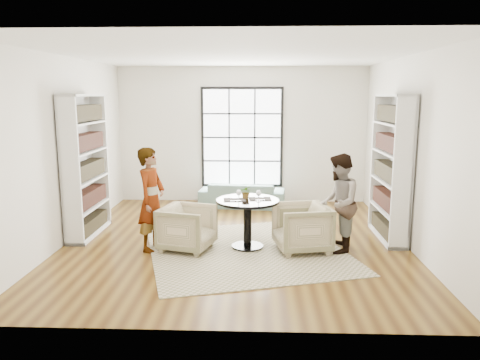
{
  "coord_description": "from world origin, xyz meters",
  "views": [
    {
      "loc": [
        0.37,
        -7.43,
        2.39
      ],
      "look_at": [
        0.06,
        0.4,
        0.96
      ],
      "focal_mm": 35.0,
      "sensor_mm": 36.0,
      "label": 1
    }
  ],
  "objects_px": {
    "armchair_left": "(187,228)",
    "wine_glass_right": "(259,193)",
    "sofa": "(242,194)",
    "flower_centerpiece": "(246,192)",
    "person_left": "(151,199)",
    "pedestal_table": "(248,213)",
    "person_right": "(339,203)",
    "wine_glass_left": "(239,193)",
    "armchair_right": "(302,228)"
  },
  "relations": [
    {
      "from": "wine_glass_right",
      "to": "wine_glass_left",
      "type": "bearing_deg",
      "value": 176.23
    },
    {
      "from": "wine_glass_right",
      "to": "flower_centerpiece",
      "type": "bearing_deg",
      "value": 133.27
    },
    {
      "from": "sofa",
      "to": "flower_centerpiece",
      "type": "xyz_separation_m",
      "value": [
        0.16,
        -2.71,
        0.62
      ]
    },
    {
      "from": "sofa",
      "to": "person_right",
      "type": "relative_size",
      "value": 1.19
    },
    {
      "from": "person_left",
      "to": "flower_centerpiece",
      "type": "bearing_deg",
      "value": -68.41
    },
    {
      "from": "sofa",
      "to": "person_right",
      "type": "distance_m",
      "value": 3.33
    },
    {
      "from": "pedestal_table",
      "to": "sofa",
      "type": "distance_m",
      "value": 2.81
    },
    {
      "from": "person_left",
      "to": "flower_centerpiece",
      "type": "distance_m",
      "value": 1.47
    },
    {
      "from": "person_left",
      "to": "person_right",
      "type": "height_order",
      "value": "person_left"
    },
    {
      "from": "pedestal_table",
      "to": "wine_glass_left",
      "type": "xyz_separation_m",
      "value": [
        -0.13,
        -0.11,
        0.34
      ]
    },
    {
      "from": "wine_glass_right",
      "to": "person_right",
      "type": "bearing_deg",
      "value": 1.28
    },
    {
      "from": "armchair_right",
      "to": "flower_centerpiece",
      "type": "bearing_deg",
      "value": -113.09
    },
    {
      "from": "person_right",
      "to": "wine_glass_right",
      "type": "xyz_separation_m",
      "value": [
        -1.22,
        -0.03,
        0.15
      ]
    },
    {
      "from": "armchair_left",
      "to": "wine_glass_left",
      "type": "relative_size",
      "value": 4.29
    },
    {
      "from": "sofa",
      "to": "wine_glass_left",
      "type": "relative_size",
      "value": 10.09
    },
    {
      "from": "armchair_left",
      "to": "wine_glass_left",
      "type": "distance_m",
      "value": 0.98
    },
    {
      "from": "sofa",
      "to": "pedestal_table",
      "type": "bearing_deg",
      "value": 98.65
    },
    {
      "from": "pedestal_table",
      "to": "person_left",
      "type": "height_order",
      "value": "person_left"
    },
    {
      "from": "person_left",
      "to": "person_right",
      "type": "relative_size",
      "value": 1.06
    },
    {
      "from": "pedestal_table",
      "to": "person_right",
      "type": "height_order",
      "value": "person_right"
    },
    {
      "from": "person_right",
      "to": "armchair_right",
      "type": "bearing_deg",
      "value": -78.58
    },
    {
      "from": "pedestal_table",
      "to": "person_left",
      "type": "relative_size",
      "value": 0.61
    },
    {
      "from": "sofa",
      "to": "wine_glass_right",
      "type": "xyz_separation_m",
      "value": [
        0.35,
        -2.92,
        0.65
      ]
    },
    {
      "from": "sofa",
      "to": "wine_glass_left",
      "type": "bearing_deg",
      "value": 95.9
    },
    {
      "from": "pedestal_table",
      "to": "armchair_left",
      "type": "distance_m",
      "value": 0.97
    },
    {
      "from": "armchair_left",
      "to": "wine_glass_right",
      "type": "bearing_deg",
      "value": -74.9
    },
    {
      "from": "sofa",
      "to": "flower_centerpiece",
      "type": "distance_m",
      "value": 2.79
    },
    {
      "from": "sofa",
      "to": "armchair_left",
      "type": "xyz_separation_m",
      "value": [
        -0.75,
        -2.92,
        0.09
      ]
    },
    {
      "from": "person_right",
      "to": "flower_centerpiece",
      "type": "height_order",
      "value": "person_right"
    },
    {
      "from": "armchair_left",
      "to": "wine_glass_right",
      "type": "height_order",
      "value": "wine_glass_right"
    },
    {
      "from": "person_left",
      "to": "wine_glass_left",
      "type": "bearing_deg",
      "value": -75.67
    },
    {
      "from": "flower_centerpiece",
      "to": "wine_glass_right",
      "type": "bearing_deg",
      "value": -46.73
    },
    {
      "from": "armchair_left",
      "to": "person_left",
      "type": "xyz_separation_m",
      "value": [
        -0.55,
        0.0,
        0.45
      ]
    },
    {
      "from": "person_right",
      "to": "flower_centerpiece",
      "type": "bearing_deg",
      "value": -85.83
    },
    {
      "from": "pedestal_table",
      "to": "armchair_left",
      "type": "bearing_deg",
      "value": -172.06
    },
    {
      "from": "armchair_right",
      "to": "person_right",
      "type": "relative_size",
      "value": 0.53
    },
    {
      "from": "wine_glass_left",
      "to": "flower_centerpiece",
      "type": "distance_m",
      "value": 0.22
    },
    {
      "from": "pedestal_table",
      "to": "wine_glass_right",
      "type": "relative_size",
      "value": 5.46
    },
    {
      "from": "pedestal_table",
      "to": "person_left",
      "type": "distance_m",
      "value": 1.51
    },
    {
      "from": "pedestal_table",
      "to": "person_right",
      "type": "bearing_deg",
      "value": -4.33
    },
    {
      "from": "pedestal_table",
      "to": "person_right",
      "type": "xyz_separation_m",
      "value": [
        1.39,
        -0.11,
        0.19
      ]
    },
    {
      "from": "sofa",
      "to": "armchair_left",
      "type": "height_order",
      "value": "armchair_left"
    },
    {
      "from": "person_left",
      "to": "wine_glass_left",
      "type": "height_order",
      "value": "person_left"
    },
    {
      "from": "armchair_left",
      "to": "flower_centerpiece",
      "type": "distance_m",
      "value": 1.07
    },
    {
      "from": "person_left",
      "to": "flower_centerpiece",
      "type": "height_order",
      "value": "person_left"
    },
    {
      "from": "armchair_right",
      "to": "person_left",
      "type": "xyz_separation_m",
      "value": [
        -2.32,
        -0.02,
        0.43
      ]
    },
    {
      "from": "person_right",
      "to": "wine_glass_right",
      "type": "distance_m",
      "value": 1.23
    },
    {
      "from": "person_right",
      "to": "flower_centerpiece",
      "type": "relative_size",
      "value": 7.21
    },
    {
      "from": "pedestal_table",
      "to": "flower_centerpiece",
      "type": "xyz_separation_m",
      "value": [
        -0.02,
        0.07,
        0.32
      ]
    },
    {
      "from": "sofa",
      "to": "armchair_right",
      "type": "xyz_separation_m",
      "value": [
        1.02,
        -2.89,
        0.1
      ]
    }
  ]
}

